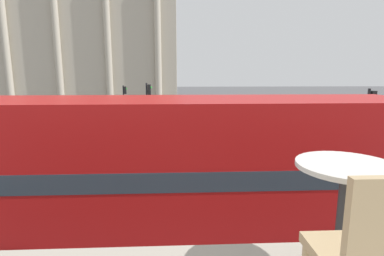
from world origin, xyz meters
TOP-DOWN VIEW (x-y plane):
  - double_decker_bus at (0.21, 5.25)m, footprint 10.77×2.75m
  - cafe_dining_table at (0.84, -0.35)m, footprint 0.60×0.60m
  - plaza_building_left at (-12.99, 48.29)m, footprint 26.02×15.91m
  - traffic_light_near at (8.07, 10.41)m, footprint 0.42×0.24m
  - traffic_light_mid at (-2.18, 18.21)m, footprint 0.42×0.24m
  - traffic_light_far at (-5.19, 26.48)m, footprint 0.42×0.24m
  - pedestrian_red at (5.60, 15.17)m, footprint 0.32×0.32m

SIDE VIEW (x-z plane):
  - pedestrian_red at x=5.60m, z-range 0.13..1.87m
  - double_decker_bus at x=0.21m, z-range 0.25..4.47m
  - traffic_light_far at x=-5.19m, z-range 0.57..4.20m
  - traffic_light_mid at x=-2.18m, z-range 0.62..4.77m
  - traffic_light_near at x=8.07m, z-range 0.62..4.79m
  - cafe_dining_table at x=0.84m, z-range 3.75..4.48m
  - plaza_building_left at x=-12.99m, z-range 0.00..22.57m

